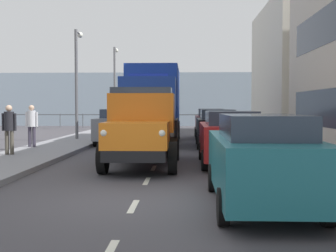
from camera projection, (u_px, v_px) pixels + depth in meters
ground_plane at (164, 148)px, 19.99m from camera, size 80.00×80.00×0.00m
sidewalk_left at (270, 147)px, 19.79m from camera, size 2.71×38.39×0.15m
sidewalk_right at (61, 146)px, 20.17m from camera, size 2.71×38.39×0.15m
road_centreline_markings at (164, 148)px, 19.90m from camera, size 0.12×35.13×0.01m
building_far_block at (326, 71)px, 28.92m from camera, size 7.99×11.04×8.33m
sea_horizon at (176, 99)px, 42.03m from camera, size 80.00×0.80×5.00m
seawall_railing at (175, 117)px, 38.51m from camera, size 28.08×0.08×1.20m
truck_vintage_orange at (142, 129)px, 13.58m from camera, size 2.17×5.64×2.43m
lorry_cargo_blue at (153, 102)px, 22.63m from camera, size 2.58×8.20×3.87m
car_teal_kerbside_near at (261, 159)px, 8.32m from camera, size 1.80×4.55×1.72m
car_red_kerbside_1 at (230, 137)px, 14.18m from camera, size 1.90×4.27×1.72m
car_black_kerbside_2 at (217, 127)px, 20.40m from camera, size 1.86×4.11×1.72m
car_maroon_kerbside_3 at (210, 123)px, 25.90m from camera, size 1.77×3.94×1.72m
car_grey_oppositeside_0 at (118, 126)px, 21.95m from camera, size 1.82×4.36×1.72m
car_navy_oppositeside_1 at (133, 122)px, 28.17m from camera, size 1.84×4.17×1.72m
pedestrian_near_railing at (9, 125)px, 15.87m from camera, size 0.53×0.34×1.76m
pedestrian_in_dark_coat at (32, 122)px, 18.83m from camera, size 0.53×0.34×1.77m
lamp_post_promenade at (77, 73)px, 23.61m from camera, size 0.32×1.14×5.74m
lamp_post_far at (115, 80)px, 34.75m from camera, size 0.32×1.14×6.28m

